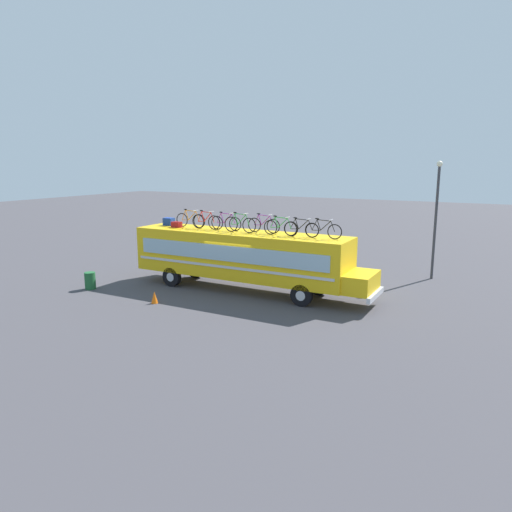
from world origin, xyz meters
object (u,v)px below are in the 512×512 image
(rooftop_bicycle_8, at_px, (323,230))
(rooftop_bicycle_5, at_px, (264,225))
(street_lamp, at_px, (436,212))
(rooftop_bicycle_1, at_px, (190,220))
(rooftop_bicycle_7, at_px, (301,229))
(rooftop_bicycle_2, at_px, (206,221))
(rooftop_bicycle_4, at_px, (240,224))
(rooftop_bicycle_6, at_px, (281,227))
(traffic_cone, at_px, (154,297))
(trash_bin, at_px, (90,281))
(luggage_bag_2, at_px, (177,225))
(rooftop_bicycle_3, at_px, (226,223))
(bus, at_px, (244,255))
(luggage_bag_1, at_px, (169,222))

(rooftop_bicycle_8, bearing_deg, rooftop_bicycle_5, 174.93)
(street_lamp, bearing_deg, rooftop_bicycle_1, -148.37)
(rooftop_bicycle_1, relative_size, rooftop_bicycle_7, 1.05)
(rooftop_bicycle_2, distance_m, rooftop_bicycle_4, 2.11)
(rooftop_bicycle_6, relative_size, traffic_cone, 3.22)
(rooftop_bicycle_4, height_order, trash_bin, rooftop_bicycle_4)
(luggage_bag_2, distance_m, trash_bin, 5.08)
(rooftop_bicycle_2, distance_m, traffic_cone, 4.87)
(rooftop_bicycle_3, relative_size, traffic_cone, 3.23)
(rooftop_bicycle_4, height_order, traffic_cone, rooftop_bicycle_4)
(rooftop_bicycle_1, bearing_deg, bus, -3.28)
(luggage_bag_2, distance_m, rooftop_bicycle_1, 0.76)
(rooftop_bicycle_8, bearing_deg, rooftop_bicycle_2, 179.47)
(rooftop_bicycle_8, bearing_deg, rooftop_bicycle_7, -179.97)
(rooftop_bicycle_1, height_order, rooftop_bicycle_6, rooftop_bicycle_1)
(bus, relative_size, luggage_bag_1, 22.93)
(luggage_bag_1, bearing_deg, rooftop_bicycle_6, -2.99)
(rooftop_bicycle_5, distance_m, rooftop_bicycle_6, 1.13)
(luggage_bag_1, distance_m, rooftop_bicycle_7, 7.68)
(bus, relative_size, rooftop_bicycle_8, 7.10)
(rooftop_bicycle_4, bearing_deg, rooftop_bicycle_2, 173.86)
(rooftop_bicycle_1, bearing_deg, street_lamp, 31.63)
(luggage_bag_1, height_order, street_lamp, street_lamp)
(rooftop_bicycle_2, bearing_deg, rooftop_bicycle_1, 174.19)
(bus, bearing_deg, trash_bin, -153.44)
(rooftop_bicycle_1, bearing_deg, luggage_bag_1, 176.63)
(luggage_bag_2, height_order, rooftop_bicycle_6, rooftop_bicycle_6)
(rooftop_bicycle_3, xyz_separation_m, traffic_cone, (-1.33, -3.92, -2.98))
(luggage_bag_2, relative_size, rooftop_bicycle_7, 0.29)
(rooftop_bicycle_4, distance_m, rooftop_bicycle_7, 3.08)
(bus, height_order, rooftop_bicycle_4, rooftop_bicycle_4)
(rooftop_bicycle_7, distance_m, traffic_cone, 7.21)
(rooftop_bicycle_7, bearing_deg, luggage_bag_1, 178.14)
(rooftop_bicycle_4, xyz_separation_m, rooftop_bicycle_5, (1.04, 0.44, -0.02))
(rooftop_bicycle_7, height_order, traffic_cone, rooftop_bicycle_7)
(rooftop_bicycle_2, xyz_separation_m, rooftop_bicycle_5, (3.13, 0.21, -0.01))
(luggage_bag_1, bearing_deg, rooftop_bicycle_2, -4.37)
(street_lamp, bearing_deg, rooftop_bicycle_6, -129.12)
(trash_bin, relative_size, street_lamp, 0.14)
(street_lamp, bearing_deg, bus, -138.04)
(rooftop_bicycle_7, bearing_deg, street_lamp, 55.60)
(rooftop_bicycle_1, distance_m, street_lamp, 12.82)
(rooftop_bicycle_5, bearing_deg, street_lamp, 44.42)
(traffic_cone, bearing_deg, rooftop_bicycle_2, 86.93)
(bus, height_order, rooftop_bicycle_2, rooftop_bicycle_2)
(luggage_bag_2, bearing_deg, rooftop_bicycle_4, -0.11)
(luggage_bag_1, xyz_separation_m, trash_bin, (-2.08, -3.66, -2.65))
(luggage_bag_1, height_order, rooftop_bicycle_2, rooftop_bicycle_2)
(rooftop_bicycle_8, bearing_deg, luggage_bag_2, -178.83)
(rooftop_bicycle_3, bearing_deg, rooftop_bicycle_5, 3.79)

